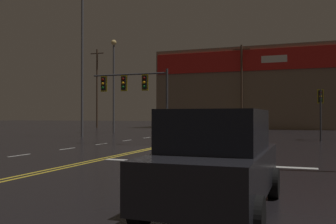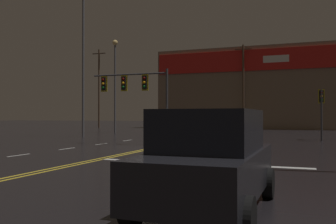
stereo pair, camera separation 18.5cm
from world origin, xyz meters
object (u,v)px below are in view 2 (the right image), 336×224
(traffic_signal_corner_northeast, at_px, (321,103))
(streetlight_near_right, at_px, (115,74))
(parked_car, at_px, (210,160))
(streetlight_far_left, at_px, (83,47))
(traffic_signal_median, at_px, (133,87))

(traffic_signal_corner_northeast, relative_size, streetlight_near_right, 0.37)
(streetlight_near_right, relative_size, parked_car, 2.25)
(streetlight_far_left, bearing_deg, parked_car, -51.62)
(traffic_signal_median, bearing_deg, traffic_signal_corner_northeast, 32.90)
(traffic_signal_median, distance_m, traffic_signal_corner_northeast, 13.20)
(streetlight_near_right, relative_size, streetlight_far_left, 0.78)
(traffic_signal_corner_northeast, height_order, streetlight_far_left, streetlight_far_left)
(traffic_signal_median, relative_size, parked_car, 1.17)
(streetlight_far_left, bearing_deg, traffic_signal_corner_northeast, 2.71)
(traffic_signal_median, bearing_deg, parked_car, -59.12)
(traffic_signal_corner_northeast, height_order, parked_car, traffic_signal_corner_northeast)
(traffic_signal_median, xyz_separation_m, streetlight_near_right, (-8.64, 13.62, 2.60))
(parked_car, bearing_deg, streetlight_far_left, 128.38)
(traffic_signal_median, distance_m, streetlight_near_right, 16.34)
(traffic_signal_median, distance_m, parked_car, 16.62)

